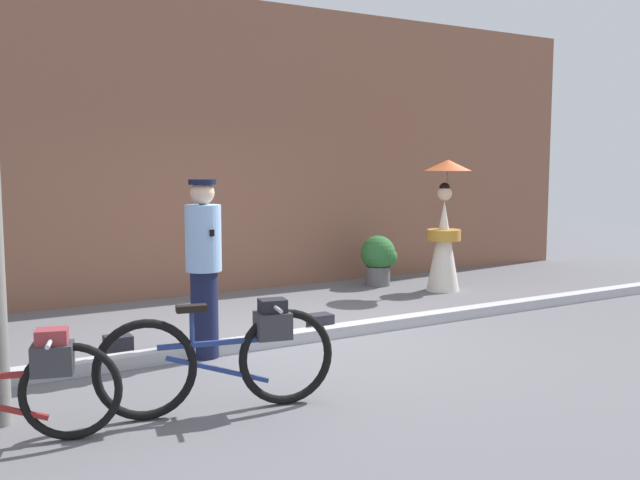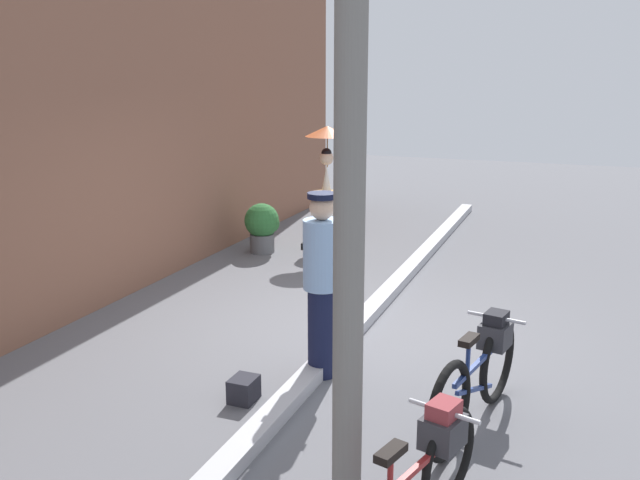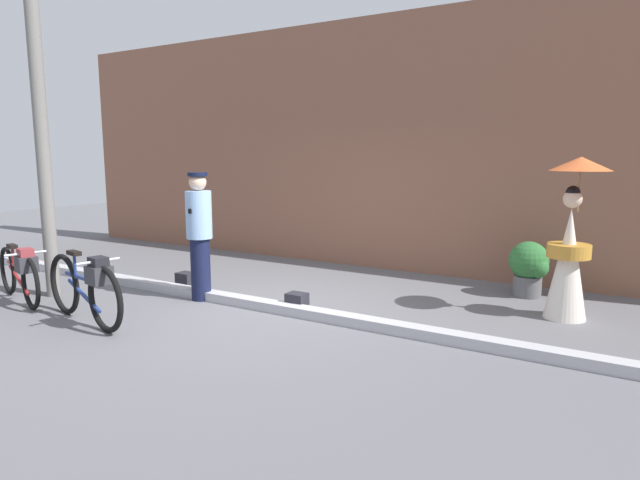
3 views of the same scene
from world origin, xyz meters
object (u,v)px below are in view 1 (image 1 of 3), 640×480
at_px(person_with_parasol, 444,229).
at_px(backpack_spare, 118,346).
at_px(backpack_on_pavement, 321,324).
at_px(bicycle_far_side, 0,386).
at_px(person_officer, 204,263).
at_px(potted_plant_by_door, 379,258).
at_px(bicycle_near_officer, 228,354).

bearing_deg(person_with_parasol, backpack_spare, -166.88).
xyz_separation_m(person_with_parasol, backpack_on_pavement, (-2.91, -1.40, -0.78)).
bearing_deg(bicycle_far_side, person_officer, 34.77).
distance_m(person_with_parasol, potted_plant_by_door, 1.11).
relative_size(bicycle_far_side, backpack_on_pavement, 6.86).
relative_size(person_with_parasol, backpack_spare, 7.67).
bearing_deg(backpack_spare, person_with_parasol, 13.12).
relative_size(person_with_parasol, potted_plant_by_door, 2.50).
xyz_separation_m(bicycle_far_side, backpack_on_pavement, (3.32, 1.54, -0.29)).
distance_m(person_officer, person_with_parasol, 4.60).
bearing_deg(potted_plant_by_door, backpack_on_pavement, -136.47).
bearing_deg(bicycle_near_officer, backpack_on_pavement, 43.09).
bearing_deg(person_with_parasol, backpack_on_pavement, -154.37).
xyz_separation_m(bicycle_far_side, potted_plant_by_door, (5.66, 3.76, 0.02)).
distance_m(bicycle_near_officer, person_officer, 1.59).
relative_size(bicycle_far_side, person_with_parasol, 0.88).
bearing_deg(bicycle_far_side, potted_plant_by_door, 33.58).
bearing_deg(person_officer, backpack_spare, 149.13).
xyz_separation_m(bicycle_far_side, person_officer, (1.92, 1.33, 0.50)).
relative_size(bicycle_near_officer, potted_plant_by_door, 2.32).
height_order(potted_plant_by_door, backpack_on_pavement, potted_plant_by_door).
height_order(bicycle_far_side, person_officer, person_officer).
height_order(person_with_parasol, backpack_on_pavement, person_with_parasol).
height_order(bicycle_near_officer, bicycle_far_side, bicycle_near_officer).
height_order(bicycle_far_side, potted_plant_by_door, bicycle_far_side).
xyz_separation_m(person_with_parasol, potted_plant_by_door, (-0.57, 0.83, -0.48)).
distance_m(potted_plant_by_door, backpack_on_pavement, 3.24).
bearing_deg(potted_plant_by_door, person_with_parasol, -55.34).
xyz_separation_m(person_officer, backpack_spare, (-0.72, 0.43, -0.80)).
height_order(bicycle_far_side, backpack_on_pavement, bicycle_far_side).
bearing_deg(backpack_spare, backpack_on_pavement, -6.07).
distance_m(person_with_parasol, backpack_on_pavement, 3.32).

